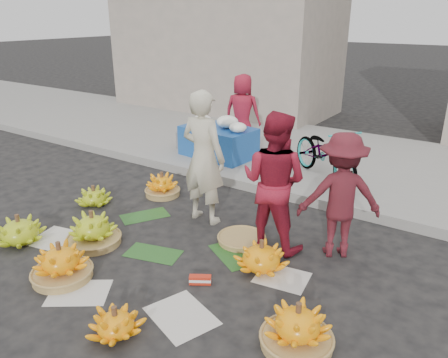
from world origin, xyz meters
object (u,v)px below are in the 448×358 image
Objects in this scene: banana_bunch_0 at (93,230)px; banana_bunch_4 at (297,328)px; flower_table at (219,140)px; vendor_cream at (203,158)px; bicycle at (326,153)px.

banana_bunch_0 is 1.20× the size of banana_bunch_4.
flower_table is (-0.51, 3.47, 0.25)m from banana_bunch_0.
flower_table is at bearing 98.44° from banana_bunch_0.
flower_table is (-1.24, 2.16, -0.46)m from vendor_cream.
banana_bunch_0 is 0.44× the size of bicycle.
bicycle is (-1.23, 3.66, 0.38)m from banana_bunch_4.
banana_bunch_4 is 0.34× the size of vendor_cream.
bicycle reaches higher than banana_bunch_0.
vendor_cream is 1.27× the size of flower_table.
bicycle is (2.12, -0.03, 0.12)m from flower_table.
flower_table is 2.12m from bicycle.
banana_bunch_0 is 2.84m from banana_bunch_4.
banana_bunch_4 is 4.99m from flower_table.
vendor_cream is 1.07× the size of bicycle.
vendor_cream is 2.53m from flower_table.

